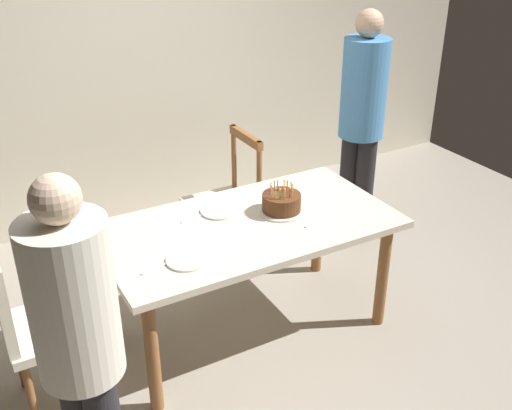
% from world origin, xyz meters
% --- Properties ---
extents(ground, '(6.40, 6.40, 0.00)m').
position_xyz_m(ground, '(0.00, 0.00, 0.00)').
color(ground, '#9E9384').
extents(back_wall, '(6.40, 0.10, 2.60)m').
position_xyz_m(back_wall, '(0.00, 1.85, 1.30)').
color(back_wall, beige).
rests_on(back_wall, ground).
extents(dining_table, '(1.66, 0.88, 0.74)m').
position_xyz_m(dining_table, '(0.00, 0.00, 0.65)').
color(dining_table, beige).
rests_on(dining_table, ground).
extents(birthday_cake, '(0.28, 0.28, 0.18)m').
position_xyz_m(birthday_cake, '(0.23, 0.02, 0.79)').
color(birthday_cake, silver).
rests_on(birthday_cake, dining_table).
extents(plate_near_celebrant, '(0.22, 0.22, 0.01)m').
position_xyz_m(plate_near_celebrant, '(-0.46, -0.20, 0.74)').
color(plate_near_celebrant, silver).
rests_on(plate_near_celebrant, dining_table).
extents(plate_far_side, '(0.22, 0.22, 0.01)m').
position_xyz_m(plate_far_side, '(-0.08, 0.20, 0.74)').
color(plate_far_side, silver).
rests_on(plate_far_side, dining_table).
extents(fork_near_celebrant, '(0.18, 0.06, 0.01)m').
position_xyz_m(fork_near_celebrant, '(-0.62, -0.19, 0.74)').
color(fork_near_celebrant, silver).
rests_on(fork_near_celebrant, dining_table).
extents(fork_far_side, '(0.18, 0.05, 0.01)m').
position_xyz_m(fork_far_side, '(-0.24, 0.20, 0.74)').
color(fork_far_side, silver).
rests_on(fork_far_side, dining_table).
extents(fork_near_guest, '(0.18, 0.02, 0.01)m').
position_xyz_m(fork_near_guest, '(0.34, -0.20, 0.74)').
color(fork_near_guest, silver).
rests_on(fork_near_guest, dining_table).
extents(chair_spindle_back, '(0.44, 0.44, 0.95)m').
position_xyz_m(chair_spindle_back, '(0.23, 0.76, 0.46)').
color(chair_spindle_back, beige).
rests_on(chair_spindle_back, ground).
extents(chair_upholstered, '(0.45, 0.44, 0.95)m').
position_xyz_m(chair_upholstered, '(-1.22, -0.01, 0.53)').
color(chair_upholstered, beige).
rests_on(chair_upholstered, ground).
extents(person_celebrant, '(0.32, 0.32, 1.58)m').
position_xyz_m(person_celebrant, '(-1.13, -0.76, 0.90)').
color(person_celebrant, '#262328').
rests_on(person_celebrant, ground).
extents(person_guest, '(0.32, 0.32, 1.71)m').
position_xyz_m(person_guest, '(1.25, 0.60, 0.98)').
color(person_guest, '#262328').
rests_on(person_guest, ground).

